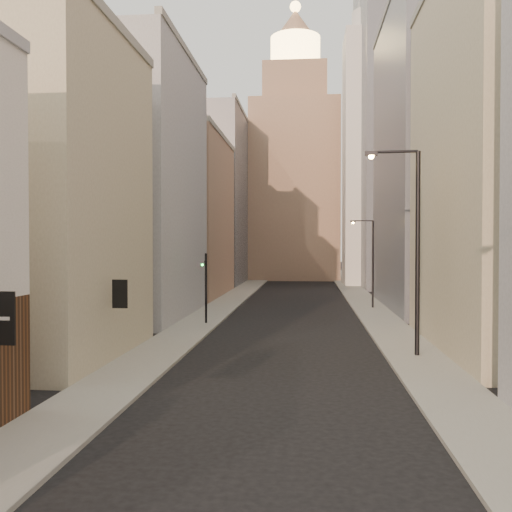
# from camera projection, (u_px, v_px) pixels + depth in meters

# --- Properties ---
(sidewalk_left) EXTENTS (3.00, 140.00, 0.15)m
(sidewalk_left) POSITION_uv_depth(u_px,v_px,m) (231.00, 300.00, 56.65)
(sidewalk_left) COLOR gray
(sidewalk_left) RESTS_ON ground
(sidewalk_right) EXTENTS (3.00, 140.00, 0.15)m
(sidewalk_right) POSITION_uv_depth(u_px,v_px,m) (363.00, 301.00, 55.45)
(sidewalk_right) COLOR gray
(sidewalk_right) RESTS_ON ground
(left_bldg_beige) EXTENTS (8.00, 12.00, 16.00)m
(left_bldg_beige) POSITION_uv_depth(u_px,v_px,m) (40.00, 197.00, 28.12)
(left_bldg_beige) COLOR tan
(left_bldg_beige) RESTS_ON ground
(left_bldg_grey) EXTENTS (8.00, 16.00, 20.00)m
(left_bldg_grey) POSITION_uv_depth(u_px,v_px,m) (137.00, 188.00, 44.00)
(left_bldg_grey) COLOR gray
(left_bldg_grey) RESTS_ON ground
(left_bldg_tan) EXTENTS (8.00, 18.00, 17.00)m
(left_bldg_tan) POSITION_uv_depth(u_px,v_px,m) (187.00, 218.00, 61.95)
(left_bldg_tan) COLOR #937059
(left_bldg_tan) RESTS_ON ground
(left_bldg_wingrid) EXTENTS (8.00, 20.00, 24.00)m
(left_bldg_wingrid) POSITION_uv_depth(u_px,v_px,m) (216.00, 200.00, 81.79)
(left_bldg_wingrid) COLOR gray
(left_bldg_wingrid) RESTS_ON ground
(right_bldg_wingrid) EXTENTS (8.00, 20.00, 26.00)m
(right_bldg_wingrid) POSITION_uv_depth(u_px,v_px,m) (433.00, 160.00, 49.69)
(right_bldg_wingrid) COLOR gray
(right_bldg_wingrid) RESTS_ON ground
(highrise) EXTENTS (21.00, 23.00, 51.20)m
(highrise) POSITION_uv_depth(u_px,v_px,m) (434.00, 95.00, 76.74)
(highrise) COLOR gray
(highrise) RESTS_ON ground
(clock_tower) EXTENTS (14.00, 14.00, 44.90)m
(clock_tower) POSITION_uv_depth(u_px,v_px,m) (295.00, 170.00, 92.60)
(clock_tower) COLOR #937059
(clock_tower) RESTS_ON ground
(white_tower) EXTENTS (8.00, 8.00, 41.50)m
(white_tower) POSITION_uv_depth(u_px,v_px,m) (373.00, 149.00, 77.63)
(white_tower) COLOR silver
(white_tower) RESTS_ON ground
(streetlamp_mid) EXTENTS (2.70, 0.38, 10.31)m
(streetlamp_mid) POSITION_uv_depth(u_px,v_px,m) (412.00, 239.00, 28.18)
(streetlamp_mid) COLOR black
(streetlamp_mid) RESTS_ON ground
(streetlamp_far) EXTENTS (2.02, 0.27, 7.71)m
(streetlamp_far) POSITION_uv_depth(u_px,v_px,m) (371.00, 258.00, 49.27)
(streetlamp_far) COLOR black
(streetlamp_far) RESTS_ON ground
(traffic_light_left) EXTENTS (0.58, 0.51, 5.00)m
(traffic_light_left) POSITION_uv_depth(u_px,v_px,m) (206.00, 275.00, 39.65)
(traffic_light_left) COLOR black
(traffic_light_left) RESTS_ON ground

